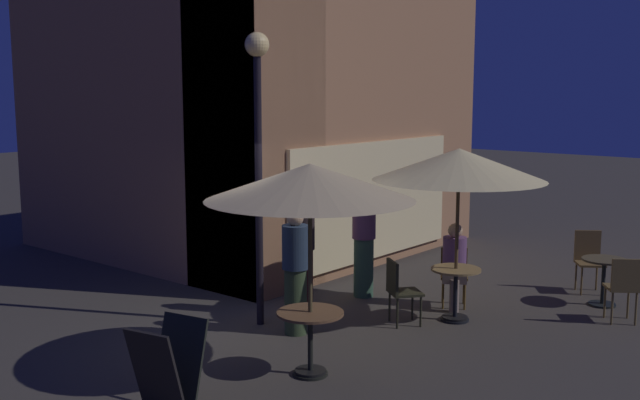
{
  "coord_description": "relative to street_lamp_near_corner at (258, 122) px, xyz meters",
  "views": [
    {
      "loc": [
        -6.58,
        -6.73,
        3.21
      ],
      "look_at": [
        0.97,
        -0.47,
        1.75
      ],
      "focal_mm": 41.7,
      "sensor_mm": 36.0,
      "label": 1
    }
  ],
  "objects": [
    {
      "name": "patron_standing_1",
      "position": [
        0.01,
        -0.64,
        -1.94
      ],
      "size": [
        0.35,
        0.35,
        1.67
      ],
      "rotation": [
        0.0,
        0.0,
        3.6
      ],
      "color": "#354629",
      "rests_on": "ground"
    },
    {
      "name": "cafe_building",
      "position": [
        2.72,
        2.87,
        1.43
      ],
      "size": [
        6.6,
        7.01,
        8.44
      ],
      "color": "#A16E4B",
      "rests_on": "ground"
    },
    {
      "name": "cafe_table_0",
      "position": [
        -0.97,
        -1.73,
        -2.23
      ],
      "size": [
        0.76,
        0.76,
        0.74
      ],
      "color": "black",
      "rests_on": "ground"
    },
    {
      "name": "ground_plane",
      "position": [
        -0.53,
        -0.23,
        -2.78
      ],
      "size": [
        60.0,
        60.0,
        0.0
      ],
      "primitive_type": "plane",
      "color": "#3B3630"
    },
    {
      "name": "cafe_chair_0",
      "position": [
        2.52,
        -1.59,
        -2.26
      ],
      "size": [
        0.54,
        0.54,
        0.86
      ],
      "rotation": [
        0.0,
        0.0,
        -2.6
      ],
      "color": "brown",
      "rests_on": "ground"
    },
    {
      "name": "patron_standing_2",
      "position": [
        0.68,
        -0.2,
        -1.87
      ],
      "size": [
        0.33,
        0.33,
        1.81
      ],
      "rotation": [
        0.0,
        0.0,
        5.1
      ],
      "color": "#491D1A",
      "rests_on": "ground"
    },
    {
      "name": "cafe_chair_1",
      "position": [
        1.2,
        -1.49,
        -2.24
      ],
      "size": [
        0.59,
        0.59,
        0.91
      ],
      "rotation": [
        0.0,
        0.0,
        -0.66
      ],
      "color": "black",
      "rests_on": "ground"
    },
    {
      "name": "patio_umbrella_1",
      "position": [
        1.86,
        -1.99,
        -0.59
      ],
      "size": [
        2.37,
        2.37,
        2.42
      ],
      "color": "black",
      "rests_on": "ground"
    },
    {
      "name": "cafe_table_2",
      "position": [
        3.93,
        -3.33,
        -2.29
      ],
      "size": [
        0.65,
        0.65,
        0.72
      ],
      "color": "black",
      "rests_on": "ground"
    },
    {
      "name": "patron_standing_3",
      "position": [
        2.04,
        -0.27,
        -1.94
      ],
      "size": [
        0.36,
        0.36,
        1.69
      ],
      "rotation": [
        0.0,
        0.0,
        2.87
      ],
      "color": "#31513C",
      "rests_on": "ground"
    },
    {
      "name": "cafe_table_1",
      "position": [
        1.86,
        -1.99,
        -2.25
      ],
      "size": [
        0.69,
        0.69,
        0.75
      ],
      "color": "black",
      "rests_on": "ground"
    },
    {
      "name": "cafe_chair_3",
      "position": [
        4.57,
        -2.87,
        -2.2
      ],
      "size": [
        0.57,
        0.57,
        0.98
      ],
      "rotation": [
        0.0,
        0.0,
        -2.52
      ],
      "color": "brown",
      "rests_on": "ground"
    },
    {
      "name": "patron_seated_0",
      "position": [
        2.41,
        -1.66,
        -2.07
      ],
      "size": [
        0.54,
        0.49,
        1.26
      ],
      "rotation": [
        0.0,
        0.0,
        -2.6
      ],
      "color": "#7D695F",
      "rests_on": "ground"
    },
    {
      "name": "cafe_chair_2",
      "position": [
        3.21,
        -3.84,
        -2.22
      ],
      "size": [
        0.56,
        0.56,
        0.94
      ],
      "rotation": [
        0.0,
        0.0,
        0.62
      ],
      "color": "brown",
      "rests_on": "ground"
    },
    {
      "name": "street_lamp_near_corner",
      "position": [
        0.0,
        0.0,
        0.0
      ],
      "size": [
        0.32,
        0.32,
        3.96
      ],
      "color": "black",
      "rests_on": "ground"
    },
    {
      "name": "menu_sandwich_board",
      "position": [
        -2.63,
        -1.29,
        -2.31
      ],
      "size": [
        0.74,
        0.66,
        0.92
      ],
      "rotation": [
        0.0,
        0.0,
        0.19
      ],
      "color": "black",
      "rests_on": "ground"
    },
    {
      "name": "patio_umbrella_0",
      "position": [
        -0.97,
        -1.73,
        -0.58
      ],
      "size": [
        2.33,
        2.33,
        2.41
      ],
      "color": "black",
      "rests_on": "ground"
    }
  ]
}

